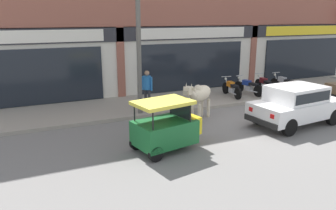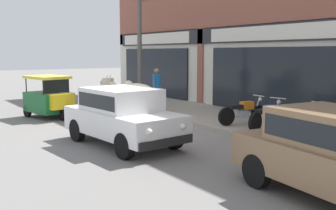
{
  "view_description": "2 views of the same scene",
  "coord_description": "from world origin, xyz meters",
  "px_view_note": "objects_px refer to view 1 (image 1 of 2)",
  "views": [
    {
      "loc": [
        -8.12,
        -9.34,
        3.85
      ],
      "look_at": [
        -3.44,
        1.0,
        0.77
      ],
      "focal_mm": 35.0,
      "sensor_mm": 36.0,
      "label": 1
    },
    {
      "loc": [
        9.69,
        -5.42,
        2.36
      ],
      "look_at": [
        0.24,
        1.0,
        0.83
      ],
      "focal_mm": 42.0,
      "sensor_mm": 36.0,
      "label": 2
    }
  ],
  "objects_px": {
    "pedestrian": "(147,85)",
    "motorcycle_2": "(264,85)",
    "utility_pole": "(139,33)",
    "car_0": "(296,103)",
    "auto_rickshaw": "(167,129)",
    "cow": "(200,94)",
    "motorcycle_3": "(284,83)",
    "motorcycle_1": "(249,87)",
    "motorcycle_0": "(232,88)"
  },
  "relations": [
    {
      "from": "pedestrian",
      "to": "motorcycle_2",
      "type": "bearing_deg",
      "value": 4.16
    },
    {
      "from": "utility_pole",
      "to": "car_0",
      "type": "bearing_deg",
      "value": -34.59
    },
    {
      "from": "motorcycle_2",
      "to": "auto_rickshaw",
      "type": "bearing_deg",
      "value": -148.92
    },
    {
      "from": "cow",
      "to": "pedestrian",
      "type": "distance_m",
      "value": 2.34
    },
    {
      "from": "motorcycle_3",
      "to": "pedestrian",
      "type": "relative_size",
      "value": 1.13
    },
    {
      "from": "car_0",
      "to": "motorcycle_2",
      "type": "distance_m",
      "value": 4.82
    },
    {
      "from": "auto_rickshaw",
      "to": "motorcycle_1",
      "type": "relative_size",
      "value": 1.17
    },
    {
      "from": "motorcycle_0",
      "to": "pedestrian",
      "type": "bearing_deg",
      "value": -175.24
    },
    {
      "from": "motorcycle_0",
      "to": "motorcycle_3",
      "type": "relative_size",
      "value": 1.0
    },
    {
      "from": "car_0",
      "to": "motorcycle_2",
      "type": "relative_size",
      "value": 2.07
    },
    {
      "from": "cow",
      "to": "motorcycle_0",
      "type": "relative_size",
      "value": 1.02
    },
    {
      "from": "motorcycle_1",
      "to": "motorcycle_2",
      "type": "xyz_separation_m",
      "value": [
        1.08,
        0.12,
        0.0
      ]
    },
    {
      "from": "motorcycle_1",
      "to": "car_0",
      "type": "bearing_deg",
      "value": -105.04
    },
    {
      "from": "motorcycle_1",
      "to": "pedestrian",
      "type": "xyz_separation_m",
      "value": [
        -5.44,
        -0.35,
        0.6
      ]
    },
    {
      "from": "cow",
      "to": "motorcycle_2",
      "type": "distance_m",
      "value": 5.63
    },
    {
      "from": "cow",
      "to": "auto_rickshaw",
      "type": "xyz_separation_m",
      "value": [
        -2.35,
        -2.15,
        -0.35
      ]
    },
    {
      "from": "auto_rickshaw",
      "to": "motorcycle_3",
      "type": "xyz_separation_m",
      "value": [
        8.54,
        4.3,
        -0.14
      ]
    },
    {
      "from": "motorcycle_2",
      "to": "motorcycle_3",
      "type": "relative_size",
      "value": 0.99
    },
    {
      "from": "auto_rickshaw",
      "to": "motorcycle_0",
      "type": "xyz_separation_m",
      "value": [
        5.38,
        4.38,
        -0.14
      ]
    },
    {
      "from": "motorcycle_3",
      "to": "car_0",
      "type": "bearing_deg",
      "value": -128.92
    },
    {
      "from": "cow",
      "to": "motorcycle_3",
      "type": "height_order",
      "value": "cow"
    },
    {
      "from": "motorcycle_1",
      "to": "cow",
      "type": "bearing_deg",
      "value": -151.17
    },
    {
      "from": "motorcycle_2",
      "to": "motorcycle_0",
      "type": "bearing_deg",
      "value": -177.15
    },
    {
      "from": "pedestrian",
      "to": "motorcycle_0",
      "type": "bearing_deg",
      "value": 4.76
    },
    {
      "from": "motorcycle_2",
      "to": "cow",
      "type": "bearing_deg",
      "value": -155.41
    },
    {
      "from": "motorcycle_0",
      "to": "utility_pole",
      "type": "xyz_separation_m",
      "value": [
        -4.94,
        -0.85,
        2.72
      ]
    },
    {
      "from": "car_0",
      "to": "motorcycle_3",
      "type": "distance_m",
      "value": 5.26
    },
    {
      "from": "car_0",
      "to": "motorcycle_1",
      "type": "xyz_separation_m",
      "value": [
        1.12,
        4.15,
        -0.29
      ]
    },
    {
      "from": "car_0",
      "to": "motorcycle_0",
      "type": "height_order",
      "value": "car_0"
    },
    {
      "from": "motorcycle_2",
      "to": "motorcycle_3",
      "type": "distance_m",
      "value": 1.12
    },
    {
      "from": "motorcycle_3",
      "to": "pedestrian",
      "type": "height_order",
      "value": "pedestrian"
    },
    {
      "from": "car_0",
      "to": "motorcycle_3",
      "type": "xyz_separation_m",
      "value": [
        3.3,
        4.09,
        -0.29
      ]
    },
    {
      "from": "car_0",
      "to": "auto_rickshaw",
      "type": "distance_m",
      "value": 5.25
    },
    {
      "from": "auto_rickshaw",
      "to": "pedestrian",
      "type": "xyz_separation_m",
      "value": [
        0.93,
        4.01,
        0.46
      ]
    },
    {
      "from": "utility_pole",
      "to": "motorcycle_3",
      "type": "bearing_deg",
      "value": 5.4
    },
    {
      "from": "motorcycle_1",
      "to": "motorcycle_2",
      "type": "distance_m",
      "value": 1.09
    },
    {
      "from": "motorcycle_0",
      "to": "motorcycle_2",
      "type": "height_order",
      "value": "same"
    },
    {
      "from": "cow",
      "to": "motorcycle_3",
      "type": "distance_m",
      "value": 6.58
    },
    {
      "from": "motorcycle_3",
      "to": "utility_pole",
      "type": "relative_size",
      "value": 0.29
    },
    {
      "from": "motorcycle_3",
      "to": "cow",
      "type": "bearing_deg",
      "value": -160.94
    },
    {
      "from": "pedestrian",
      "to": "utility_pole",
      "type": "xyz_separation_m",
      "value": [
        -0.49,
        -0.48,
        2.12
      ]
    },
    {
      "from": "motorcycle_0",
      "to": "motorcycle_1",
      "type": "bearing_deg",
      "value": -1.07
    },
    {
      "from": "motorcycle_1",
      "to": "motorcycle_3",
      "type": "height_order",
      "value": "same"
    },
    {
      "from": "motorcycle_0",
      "to": "pedestrian",
      "type": "xyz_separation_m",
      "value": [
        -4.45,
        -0.37,
        0.6
      ]
    },
    {
      "from": "pedestrian",
      "to": "car_0",
      "type": "bearing_deg",
      "value": -41.35
    },
    {
      "from": "motorcycle_3",
      "to": "pedestrian",
      "type": "distance_m",
      "value": 7.65
    },
    {
      "from": "cow",
      "to": "utility_pole",
      "type": "bearing_deg",
      "value": 144.25
    },
    {
      "from": "auto_rickshaw",
      "to": "motorcycle_3",
      "type": "distance_m",
      "value": 9.56
    },
    {
      "from": "car_0",
      "to": "auto_rickshaw",
      "type": "height_order",
      "value": "auto_rickshaw"
    },
    {
      "from": "motorcycle_2",
      "to": "utility_pole",
      "type": "relative_size",
      "value": 0.29
    }
  ]
}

